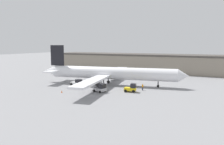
# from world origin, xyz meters

# --- Properties ---
(ground_plane) EXTENTS (400.00, 400.00, 0.00)m
(ground_plane) POSITION_xyz_m (0.00, 0.00, 0.00)
(ground_plane) COLOR gray
(terminal_building) EXTENTS (79.00, 14.70, 7.62)m
(terminal_building) POSITION_xyz_m (-5.46, 37.05, 3.82)
(terminal_building) COLOR gray
(terminal_building) RESTS_ON ground_plane
(airplane) EXTENTS (43.71, 41.78, 11.65)m
(airplane) POSITION_xyz_m (-1.03, -0.18, 3.48)
(airplane) COLOR white
(airplane) RESTS_ON ground_plane
(ground_crew_worker) EXTENTS (0.38, 0.38, 1.71)m
(ground_crew_worker) POSITION_xyz_m (10.47, -3.21, 0.91)
(ground_crew_worker) COLOR #1E2338
(ground_crew_worker) RESTS_ON ground_plane
(baggage_tug) EXTENTS (3.10, 2.26, 2.17)m
(baggage_tug) POSITION_xyz_m (8.55, -6.45, 0.99)
(baggage_tug) COLOR yellow
(baggage_tug) RESTS_ON ground_plane
(belt_loader_truck) EXTENTS (3.39, 2.70, 2.18)m
(belt_loader_truck) POSITION_xyz_m (1.66, -9.96, 1.02)
(belt_loader_truck) COLOR #B2B2B7
(belt_loader_truck) RESTS_ON ground_plane
(pushback_tug) EXTENTS (3.73, 2.42, 1.99)m
(pushback_tug) POSITION_xyz_m (-8.33, -5.84, 0.95)
(pushback_tug) COLOR silver
(pushback_tug) RESTS_ON ground_plane
(safety_cone_near) EXTENTS (0.36, 0.36, 0.55)m
(safety_cone_near) POSITION_xyz_m (-6.54, -14.87, 0.28)
(safety_cone_near) COLOR #EF590F
(safety_cone_near) RESTS_ON ground_plane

